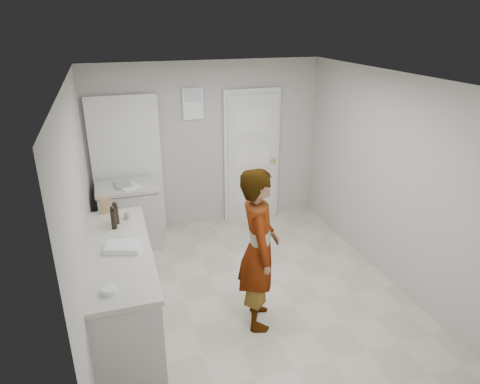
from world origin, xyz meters
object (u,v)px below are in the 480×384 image
object	(u,v)px
egg_bowl	(110,290)
oil_cruet_b	(113,218)
baking_dish	(123,247)
oil_cruet_a	(116,213)
spice_jar	(127,216)
cake_mix_box	(106,205)
person	(259,250)

from	to	relation	value
egg_bowl	oil_cruet_b	bearing A→B (deg)	85.94
baking_dish	oil_cruet_b	bearing A→B (deg)	97.55
oil_cruet_a	spice_jar	bearing A→B (deg)	34.63
baking_dish	egg_bowl	bearing A→B (deg)	-102.17
cake_mix_box	oil_cruet_b	bearing A→B (deg)	-87.19
oil_cruet_a	baking_dish	xyz separation A→B (m)	(0.04, -0.62, -0.10)
spice_jar	baking_dish	bearing A→B (deg)	-96.52
cake_mix_box	person	bearing A→B (deg)	-47.59
cake_mix_box	egg_bowl	size ratio (longest dim) A/B	1.54
person	egg_bowl	xyz separation A→B (m)	(-1.46, -0.39, 0.08)
cake_mix_box	spice_jar	size ratio (longest dim) A/B	2.41
person	spice_jar	world-z (taller)	person
oil_cruet_a	baking_dish	world-z (taller)	oil_cruet_a
oil_cruet_b	baking_dish	world-z (taller)	oil_cruet_b
oil_cruet_b	person	bearing A→B (deg)	-30.62
cake_mix_box	spice_jar	world-z (taller)	cake_mix_box
cake_mix_box	oil_cruet_b	world-z (taller)	oil_cruet_b
person	oil_cruet_a	bearing A→B (deg)	68.87
spice_jar	baking_dish	size ratio (longest dim) A/B	0.21
baking_dish	egg_bowl	world-z (taller)	baking_dish
oil_cruet_a	cake_mix_box	bearing A→B (deg)	107.74
person	baking_dish	size ratio (longest dim) A/B	4.46
cake_mix_box	baking_dish	size ratio (longest dim) A/B	0.51
spice_jar	oil_cruet_a	size ratio (longest dim) A/B	0.32
person	oil_cruet_a	xyz separation A→B (m)	(-1.35, 0.93, 0.18)
spice_jar	oil_cruet_b	xyz separation A→B (m)	(-0.15, -0.20, 0.09)
person	egg_bowl	world-z (taller)	person
oil_cruet_b	baking_dish	xyz separation A→B (m)	(0.07, -0.50, -0.10)
oil_cruet_b	egg_bowl	xyz separation A→B (m)	(-0.09, -1.20, -0.10)
spice_jar	oil_cruet_b	size ratio (longest dim) A/B	0.31
oil_cruet_b	baking_dish	distance (m)	0.51
person	spice_jar	size ratio (longest dim) A/B	20.91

